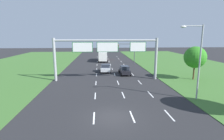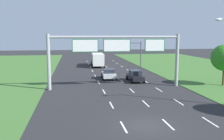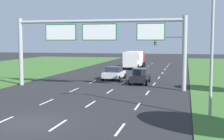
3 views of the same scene
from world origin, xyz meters
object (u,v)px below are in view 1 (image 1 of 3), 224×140
object	(u,v)px
car_near_red	(125,70)
traffic_light_mast	(127,49)
car_lead_silver	(106,68)
box_truck	(103,56)
roadside_tree_mid	(195,57)
sign_gantry	(107,50)
street_lamp	(197,56)

from	to	relation	value
car_near_red	traffic_light_mast	world-z (taller)	traffic_light_mast
car_lead_silver	traffic_light_mast	world-z (taller)	traffic_light_mast
box_truck	traffic_light_mast	xyz separation A→B (m)	(6.57, -4.93, 2.26)
car_lead_silver	box_truck	world-z (taller)	box_truck
roadside_tree_mid	traffic_light_mast	bearing A→B (deg)	113.17
sign_gantry	street_lamp	xyz separation A→B (m)	(9.60, -10.14, 0.12)
street_lamp	car_near_red	bearing A→B (deg)	112.90
roadside_tree_mid	street_lamp	bearing A→B (deg)	-118.87
box_truck	roadside_tree_mid	world-z (taller)	roadside_tree_mid
box_truck	sign_gantry	distance (m)	23.36
car_near_red	street_lamp	xyz separation A→B (m)	(5.99, -14.18, 4.25)
car_lead_silver	traffic_light_mast	distance (m)	13.39
car_lead_silver	sign_gantry	size ratio (longest dim) A/B	0.24
street_lamp	roadside_tree_mid	distance (m)	10.52
box_truck	street_lamp	size ratio (longest dim) A/B	0.96
car_near_red	traffic_light_mast	distance (m)	14.75
street_lamp	traffic_light_mast	bearing A→B (deg)	96.37
sign_gantry	traffic_light_mast	xyz separation A→B (m)	(6.43, 18.19, -1.09)
box_truck	traffic_light_mast	size ratio (longest dim) A/B	1.45
car_lead_silver	sign_gantry	world-z (taller)	sign_gantry
box_truck	roadside_tree_mid	size ratio (longest dim) A/B	1.44
sign_gantry	traffic_light_mast	size ratio (longest dim) A/B	3.08
car_near_red	sign_gantry	xyz separation A→B (m)	(-3.61, -4.04, 4.13)
car_near_red	roadside_tree_mid	bearing A→B (deg)	-25.03
sign_gantry	car_lead_silver	bearing A→B (deg)	89.51
sign_gantry	street_lamp	world-z (taller)	street_lamp
car_near_red	traffic_light_mast	xyz separation A→B (m)	(2.82, 14.16, 3.03)
traffic_light_mast	roadside_tree_mid	bearing A→B (deg)	-66.83
car_lead_silver	box_truck	distance (m)	16.31
street_lamp	roadside_tree_mid	bearing A→B (deg)	61.13
street_lamp	box_truck	bearing A→B (deg)	106.31
roadside_tree_mid	box_truck	bearing A→B (deg)	121.50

